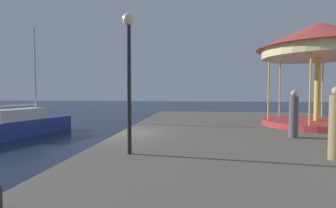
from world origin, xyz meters
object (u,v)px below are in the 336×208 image
object	(u,v)px
lamp_post_mid_promenade	(129,58)
person_mid_promenade	(336,125)
person_by_the_water	(294,115)
carousel	(318,49)
sailboat_blue	(18,126)

from	to	relation	value
lamp_post_mid_promenade	person_mid_promenade	bearing A→B (deg)	0.43
person_mid_promenade	person_by_the_water	xyz separation A→B (m)	(0.12, 3.33, -0.04)
person_mid_promenade	carousel	bearing A→B (deg)	69.72
carousel	person_by_the_water	world-z (taller)	carousel
carousel	person_by_the_water	distance (m)	5.46
carousel	lamp_post_mid_promenade	world-z (taller)	carousel
carousel	person_by_the_water	xyz separation A→B (m)	(-2.48, -3.70, -3.15)
person_by_the_water	sailboat_blue	bearing A→B (deg)	167.85
sailboat_blue	carousel	distance (m)	17.21
lamp_post_mid_promenade	person_by_the_water	size ratio (longest dim) A/B	2.15
lamp_post_mid_promenade	person_by_the_water	distance (m)	6.94
sailboat_blue	lamp_post_mid_promenade	bearing A→B (deg)	-37.31
person_by_the_water	lamp_post_mid_promenade	bearing A→B (deg)	-149.63
person_mid_promenade	sailboat_blue	bearing A→B (deg)	155.60
carousel	lamp_post_mid_promenade	xyz separation A→B (m)	(-8.24, -7.07, -1.24)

